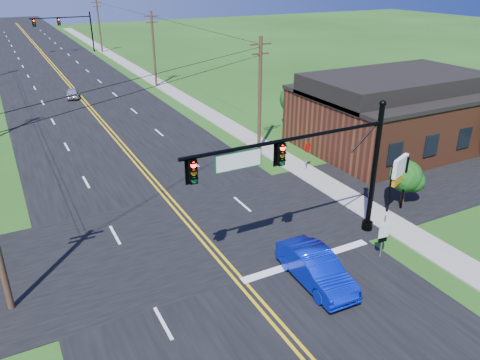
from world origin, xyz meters
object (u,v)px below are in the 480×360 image
stop_sign (307,150)px  signal_mast_main (307,166)px  signal_mast_far (65,26)px  blue_car (316,269)px  route_sign (383,234)px

stop_sign → signal_mast_main: bearing=-145.1°
signal_mast_far → blue_car: bearing=-90.9°
signal_mast_far → stop_sign: 63.66m
blue_car → stop_sign: (7.52, 11.39, 0.80)m
stop_sign → route_sign: bearing=-125.0°
signal_mast_main → route_sign: size_ratio=4.73×
signal_mast_main → signal_mast_far: (0.10, 72.00, -0.20)m
blue_car → stop_sign: 13.67m
route_sign → signal_mast_far: bearing=98.3°
blue_car → stop_sign: bearing=58.7°
signal_mast_main → signal_mast_far: bearing=89.9°
signal_mast_main → stop_sign: (6.42, 8.72, -3.16)m
blue_car → signal_mast_far: bearing=91.2°
blue_car → route_sign: size_ratio=2.00×
route_sign → signal_mast_main: bearing=148.1°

